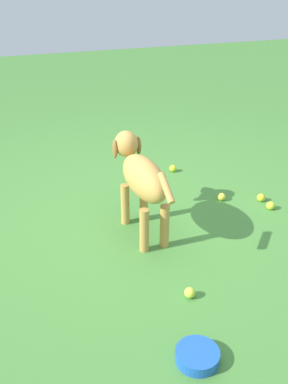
{
  "coord_description": "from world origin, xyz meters",
  "views": [
    {
      "loc": [
        -2.77,
        0.89,
        1.75
      ],
      "look_at": [
        -0.24,
        0.0,
        0.34
      ],
      "focal_mm": 41.23,
      "sensor_mm": 36.0,
      "label": 1
    }
  ],
  "objects_px": {
    "dog": "(141,176)",
    "tennis_ball_2": "(222,197)",
    "tennis_ball_1": "(261,198)",
    "water_bowl": "(197,356)",
    "tennis_ball_3": "(271,206)",
    "tennis_ball_4": "(190,293)",
    "tennis_ball_0": "(173,168)"
  },
  "relations": [
    {
      "from": "tennis_ball_4",
      "to": "dog",
      "type": "bearing_deg",
      "value": 2.15
    },
    {
      "from": "dog",
      "to": "tennis_ball_0",
      "type": "xyz_separation_m",
      "value": [
        0.85,
        -0.61,
        -0.4
      ]
    },
    {
      "from": "dog",
      "to": "tennis_ball_4",
      "type": "distance_m",
      "value": 0.88
    },
    {
      "from": "tennis_ball_3",
      "to": "tennis_ball_4",
      "type": "bearing_deg",
      "value": 125.21
    },
    {
      "from": "tennis_ball_1",
      "to": "tennis_ball_2",
      "type": "relative_size",
      "value": 1.0
    },
    {
      "from": "tennis_ball_3",
      "to": "tennis_ball_2",
      "type": "bearing_deg",
      "value": 48.96
    },
    {
      "from": "dog",
      "to": "tennis_ball_4",
      "type": "xyz_separation_m",
      "value": [
        -0.79,
        -0.03,
        -0.4
      ]
    },
    {
      "from": "tennis_ball_4",
      "to": "tennis_ball_3",
      "type": "bearing_deg",
      "value": -54.79
    },
    {
      "from": "tennis_ball_0",
      "to": "tennis_ball_4",
      "type": "height_order",
      "value": "same"
    },
    {
      "from": "tennis_ball_0",
      "to": "tennis_ball_3",
      "type": "distance_m",
      "value": 1.02
    },
    {
      "from": "tennis_ball_3",
      "to": "water_bowl",
      "type": "xyz_separation_m",
      "value": [
        -1.16,
        1.19,
        -0.0
      ]
    },
    {
      "from": "tennis_ball_3",
      "to": "tennis_ball_4",
      "type": "xyz_separation_m",
      "value": [
        -0.73,
        1.03,
        0.0
      ]
    },
    {
      "from": "tennis_ball_1",
      "to": "tennis_ball_4",
      "type": "distance_m",
      "value": 1.35
    },
    {
      "from": "tennis_ball_3",
      "to": "water_bowl",
      "type": "height_order",
      "value": "tennis_ball_3"
    },
    {
      "from": "tennis_ball_2",
      "to": "tennis_ball_3",
      "type": "distance_m",
      "value": 0.39
    },
    {
      "from": "tennis_ball_2",
      "to": "water_bowl",
      "type": "relative_size",
      "value": 0.3
    },
    {
      "from": "dog",
      "to": "tennis_ball_2",
      "type": "distance_m",
      "value": 0.89
    },
    {
      "from": "dog",
      "to": "tennis_ball_0",
      "type": "bearing_deg",
      "value": -37.68
    },
    {
      "from": "tennis_ball_1",
      "to": "water_bowl",
      "type": "distance_m",
      "value": 1.77
    },
    {
      "from": "dog",
      "to": "tennis_ball_4",
      "type": "relative_size",
      "value": 14.85
    },
    {
      "from": "tennis_ball_1",
      "to": "tennis_ball_2",
      "type": "bearing_deg",
      "value": 68.47
    },
    {
      "from": "tennis_ball_1",
      "to": "water_bowl",
      "type": "height_order",
      "value": "tennis_ball_1"
    },
    {
      "from": "water_bowl",
      "to": "tennis_ball_2",
      "type": "bearing_deg",
      "value": -32.23
    },
    {
      "from": "tennis_ball_1",
      "to": "tennis_ball_4",
      "type": "bearing_deg",
      "value": 129.98
    },
    {
      "from": "tennis_ball_1",
      "to": "tennis_ball_3",
      "type": "bearing_deg",
      "value": 178.83
    },
    {
      "from": "tennis_ball_4",
      "to": "tennis_ball_1",
      "type": "bearing_deg",
      "value": -50.02
    },
    {
      "from": "tennis_ball_2",
      "to": "tennis_ball_4",
      "type": "bearing_deg",
      "value": 143.23
    },
    {
      "from": "tennis_ball_2",
      "to": "tennis_ball_3",
      "type": "height_order",
      "value": "same"
    },
    {
      "from": "tennis_ball_0",
      "to": "water_bowl",
      "type": "distance_m",
      "value": 2.2
    },
    {
      "from": "dog",
      "to": "tennis_ball_3",
      "type": "distance_m",
      "value": 1.14
    },
    {
      "from": "dog",
      "to": "tennis_ball_2",
      "type": "xyz_separation_m",
      "value": [
        0.2,
        -0.77,
        -0.4
      ]
    },
    {
      "from": "tennis_ball_3",
      "to": "tennis_ball_4",
      "type": "relative_size",
      "value": 1.0
    }
  ]
}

